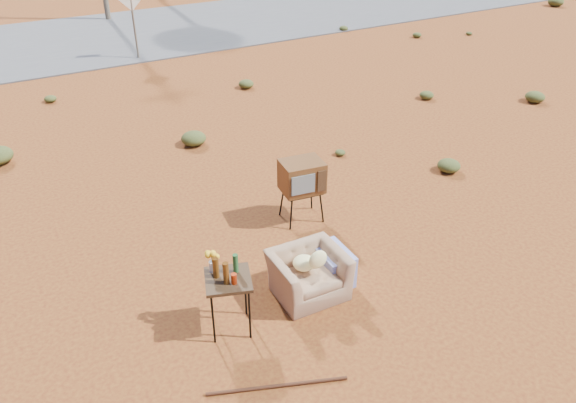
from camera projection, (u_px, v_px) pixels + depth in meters
ground at (294, 302)px, 7.59m from camera, size 140.00×140.00×0.00m
highway at (68, 42)px, 18.74m from camera, size 140.00×7.00×0.04m
armchair at (313, 267)px, 7.62m from camera, size 1.16×0.73×0.85m
tv_unit at (302, 177)px, 8.99m from camera, size 0.72×0.62×1.06m
side_table at (224, 275)px, 6.78m from camera, size 0.71×0.71×1.11m
rusty_bar at (277, 386)px, 6.35m from camera, size 1.52×0.63×0.04m
road_sign at (132, 8)px, 16.39m from camera, size 0.78×0.06×2.19m
scrub_patch at (137, 174)px, 10.45m from camera, size 17.49×8.07×0.33m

